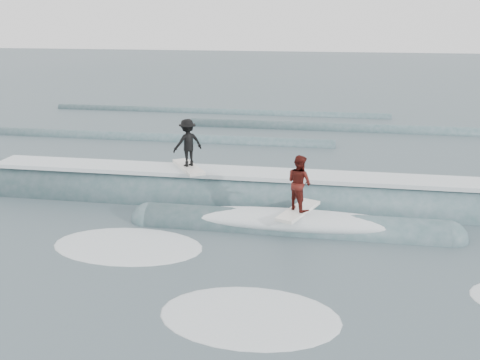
# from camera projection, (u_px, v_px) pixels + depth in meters

# --- Properties ---
(ground) EXTENTS (160.00, 160.00, 0.00)m
(ground) POSITION_uv_depth(u_px,v_px,m) (210.00, 275.00, 13.35)
(ground) COLOR #384D52
(ground) RESTS_ON ground
(breaking_wave) EXTENTS (22.84, 3.82, 2.07)m
(breaking_wave) POSITION_uv_depth(u_px,v_px,m) (252.00, 205.00, 18.08)
(breaking_wave) COLOR #355659
(breaking_wave) RESTS_ON ground
(surfer_black) EXTENTS (1.55, 1.98, 1.73)m
(surfer_black) POSITION_uv_depth(u_px,v_px,m) (188.00, 145.00, 18.24)
(surfer_black) COLOR white
(surfer_black) RESTS_ON ground
(surfer_red) EXTENTS (1.26, 2.06, 1.76)m
(surfer_red) POSITION_uv_depth(u_px,v_px,m) (299.00, 186.00, 15.70)
(surfer_red) COLOR white
(surfer_red) RESTS_ON ground
(whitewater) EXTENTS (18.08, 8.36, 0.10)m
(whitewater) POSITION_uv_depth(u_px,v_px,m) (234.00, 301.00, 12.14)
(whitewater) COLOR white
(whitewater) RESTS_ON ground
(far_swells) EXTENTS (35.74, 8.65, 0.80)m
(far_swells) POSITION_uv_depth(u_px,v_px,m) (259.00, 129.00, 30.14)
(far_swells) COLOR #355659
(far_swells) RESTS_ON ground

